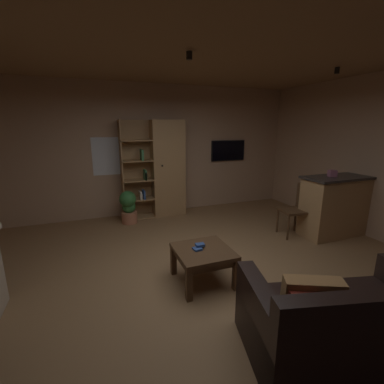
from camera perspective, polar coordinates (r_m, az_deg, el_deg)
The scene contains 16 objects.
floor at distance 3.68m, azimuth 2.30°, elevation -17.70°, with size 6.56×5.81×0.02m, color olive.
wall_back at distance 5.97m, azimuth -8.69°, elevation 8.72°, with size 6.68×0.06×2.79m, color tan.
ceiling at distance 3.26m, azimuth 2.85°, elevation 29.60°, with size 6.56×5.81×0.02m, color #8E6B47.
window_pane_back at distance 5.83m, azimuth -16.93°, elevation 7.36°, with size 0.75×0.01×0.78m, color white.
bookshelf_cabinet at distance 5.80m, azimuth -6.05°, elevation 4.85°, with size 1.33×0.41×2.05m.
kitchen_bar_counter at distance 5.44m, azimuth 28.89°, elevation -2.54°, with size 1.41×0.57×1.08m.
tissue_box at distance 5.19m, azimuth 27.85°, elevation 3.56°, with size 0.12×0.12×0.11m, color #995972.
leather_couch at distance 2.79m, azimuth 29.57°, elevation -23.63°, with size 1.77×1.27×0.84m.
coffee_table at distance 3.40m, azimuth 2.41°, elevation -13.47°, with size 0.68×0.68×0.44m.
table_book_0 at distance 3.35m, azimuth 1.14°, elevation -12.07°, with size 0.10×0.10×0.02m, color #2D4C8C.
table_book_1 at distance 3.39m, azimuth 1.71°, elevation -11.24°, with size 0.11×0.08×0.03m, color #2D4C8C.
dining_chair at distance 5.08m, azimuth 21.67°, elevation -2.97°, with size 0.48×0.48×0.92m.
potted_floor_plant at distance 5.52m, azimuth -13.45°, elevation -2.99°, with size 0.34×0.34×0.67m.
wall_mounted_tv at distance 6.56m, azimuth 7.72°, elevation 8.78°, with size 0.87×0.06×0.49m.
track_light_spot_1 at distance 3.48m, azimuth -0.59°, elevation 27.21°, with size 0.07×0.07×0.09m, color black.
track_light_spot_2 at distance 4.83m, azimuth 28.64°, elevation 21.88°, with size 0.07×0.07×0.09m, color black.
Camera 1 is at (-1.23, -2.88, 1.92)m, focal length 24.90 mm.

